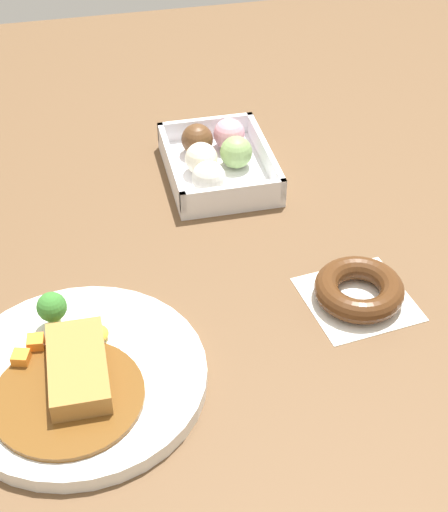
% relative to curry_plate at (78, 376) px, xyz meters
% --- Properties ---
extents(ground_plane, '(1.60, 1.60, 0.00)m').
position_rel_curry_plate_xyz_m(ground_plane, '(-0.16, 0.13, -0.01)').
color(ground_plane, brown).
extents(curry_plate, '(0.26, 0.26, 0.06)m').
position_rel_curry_plate_xyz_m(curry_plate, '(0.00, 0.00, 0.00)').
color(curry_plate, white).
rests_on(curry_plate, ground_plane).
extents(donut_box, '(0.19, 0.14, 0.06)m').
position_rel_curry_plate_xyz_m(donut_box, '(-0.35, 0.22, 0.01)').
color(donut_box, white).
rests_on(donut_box, ground_plane).
extents(chocolate_ring_donut, '(0.13, 0.13, 0.03)m').
position_rel_curry_plate_xyz_m(chocolate_ring_donut, '(-0.06, 0.33, 0.00)').
color(chocolate_ring_donut, white).
rests_on(chocolate_ring_donut, ground_plane).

